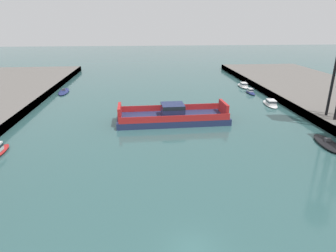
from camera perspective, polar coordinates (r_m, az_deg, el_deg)
name	(u,v)px	position (r m, az deg, el deg)	size (l,w,h in m)	color
ground_plane	(193,249)	(24.81, 4.87, -22.99)	(400.00, 400.00, 0.00)	#335B5B
chain_ferry	(173,116)	(51.26, 0.92, 1.93)	(19.67, 7.46, 3.30)	navy
moored_boat_near_left	(250,92)	(74.76, 15.92, 6.50)	(1.48, 5.07, 1.24)	navy
moored_boat_mid_left	(243,85)	(81.90, 14.58, 7.76)	(2.52, 6.58, 1.29)	white
moored_boat_mid_right	(64,92)	(77.66, -19.81, 6.40)	(3.00, 8.29, 0.96)	navy
moored_boat_far_right	(271,103)	(65.54, 19.53, 4.29)	(3.01, 6.98, 1.24)	white
moored_boat_upstream_a	(327,143)	(47.79, 28.81, -2.95)	(3.39, 7.38, 1.07)	black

